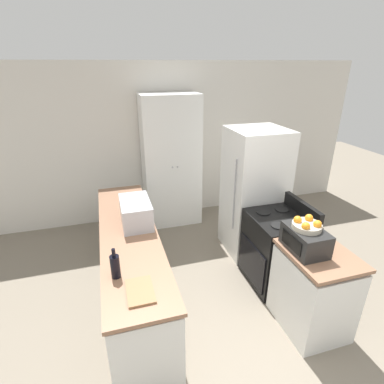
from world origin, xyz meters
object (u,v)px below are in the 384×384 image
microwave (136,212)px  wine_bottle (115,266)px  pantry_cabinet (171,162)px  refrigerator (254,193)px  fruit_bowl (307,225)px  stove (276,249)px  toaster_oven (305,240)px

microwave → wine_bottle: wine_bottle is taller
pantry_cabinet → refrigerator: pantry_cabinet is taller
refrigerator → fruit_bowl: refrigerator is taller
pantry_cabinet → fruit_bowl: 2.65m
pantry_cabinet → stove: bearing=-65.7°
refrigerator → toaster_oven: refrigerator is taller
refrigerator → toaster_oven: bearing=-97.7°
microwave → toaster_oven: (1.48, -1.00, -0.02)m
refrigerator → wine_bottle: 2.35m
pantry_cabinet → refrigerator: 1.49m
pantry_cabinet → stove: 2.19m
pantry_cabinet → stove: pantry_cabinet is taller
stove → fruit_bowl: (-0.14, -0.63, 0.71)m
toaster_oven → fruit_bowl: bearing=79.9°
refrigerator → microwave: size_ratio=3.34×
pantry_cabinet → toaster_oven: size_ratio=4.99×
microwave → wine_bottle: size_ratio=1.93×
microwave → wine_bottle: bearing=-107.5°
microwave → toaster_oven: bearing=-33.9°
pantry_cabinet → fruit_bowl: bearing=-74.1°
refrigerator → pantry_cabinet: bearing=128.3°
refrigerator → wine_bottle: (-1.95, -1.29, 0.11)m
wine_bottle → toaster_oven: bearing=-3.6°
microwave → fruit_bowl: (1.49, -0.98, 0.13)m
microwave → fruit_bowl: fruit_bowl is taller
pantry_cabinet → fruit_bowl: pantry_cabinet is taller
stove → pantry_cabinet: bearing=114.3°
stove → toaster_oven: bearing=-102.7°
refrigerator → wine_bottle: size_ratio=6.43×
wine_bottle → pantry_cabinet: bearing=67.0°
toaster_oven → microwave: bearing=146.1°
microwave → fruit_bowl: 1.79m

